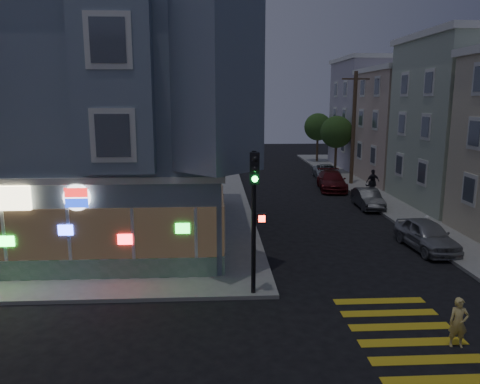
{
  "coord_description": "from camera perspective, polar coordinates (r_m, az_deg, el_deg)",
  "views": [
    {
      "loc": [
        0.75,
        -13.48,
        7.02
      ],
      "look_at": [
        1.9,
        7.45,
        2.82
      ],
      "focal_mm": 35.0,
      "sensor_mm": 36.0,
      "label": 1
    }
  ],
  "objects": [
    {
      "name": "pedestrian_b",
      "position": [
        35.63,
        15.89,
        1.22
      ],
      "size": [
        1.11,
        0.64,
        1.78
      ],
      "primitive_type": "imported",
      "rotation": [
        0.0,
        0.0,
        3.35
      ],
      "color": "#242129",
      "rests_on": "sidewalk_ne"
    },
    {
      "name": "fire_hydrant",
      "position": [
        26.59,
        21.8,
        -3.51
      ],
      "size": [
        0.48,
        0.28,
        0.83
      ],
      "color": "white",
      "rests_on": "sidewalk_ne"
    },
    {
      "name": "running_child",
      "position": [
        15.21,
        25.09,
        -14.22
      ],
      "size": [
        0.59,
        0.44,
        1.47
      ],
      "primitive_type": "imported",
      "rotation": [
        0.0,
        0.0,
        -0.18
      ],
      "color": "#EBD278",
      "rests_on": "ground"
    },
    {
      "name": "utility_pole",
      "position": [
        39.2,
        13.68,
        7.75
      ],
      "size": [
        2.2,
        0.3,
        9.0
      ],
      "color": "#4C3826",
      "rests_on": "sidewalk_ne"
    },
    {
      "name": "parked_car_a",
      "position": [
        23.8,
        21.8,
        -4.89
      ],
      "size": [
        1.92,
        4.25,
        1.42
      ],
      "primitive_type": "imported",
      "rotation": [
        0.0,
        0.0,
        0.06
      ],
      "color": "#9A9CA1",
      "rests_on": "ground"
    },
    {
      "name": "corner_building",
      "position": [
        25.41,
        -18.73,
        8.01
      ],
      "size": [
        14.6,
        14.6,
        11.4
      ],
      "color": "slate",
      "rests_on": "sidewalk_nw"
    },
    {
      "name": "parked_car_c",
      "position": [
        37.18,
        11.11,
        1.34
      ],
      "size": [
        2.57,
        5.14,
        1.43
      ],
      "primitive_type": "imported",
      "rotation": [
        0.0,
        0.0,
        -0.12
      ],
      "color": "maroon",
      "rests_on": "ground"
    },
    {
      "name": "sidewalk_nw",
      "position": [
        39.78,
        -24.07,
        0.27
      ],
      "size": [
        33.0,
        42.0,
        0.15
      ],
      "primitive_type": "cube",
      "color": "gray",
      "rests_on": "ground"
    },
    {
      "name": "row_house_c",
      "position": [
        42.87,
        23.0,
        7.26
      ],
      "size": [
        12.0,
        8.6,
        9.0
      ],
      "primitive_type": "cube",
      "color": "beige",
      "rests_on": "sidewalk_ne"
    },
    {
      "name": "parked_car_b",
      "position": [
        31.55,
        15.32,
        -0.78
      ],
      "size": [
        1.45,
        3.83,
        1.25
      ],
      "primitive_type": "imported",
      "rotation": [
        0.0,
        0.0,
        -0.03
      ],
      "color": "#393B3E",
      "rests_on": "ground"
    },
    {
      "name": "parked_car_d",
      "position": [
        42.38,
        10.49,
        2.44
      ],
      "size": [
        2.4,
        4.59,
        1.23
      ],
      "primitive_type": "imported",
      "rotation": [
        0.0,
        0.0,
        -0.08
      ],
      "color": "#A2A9AD",
      "rests_on": "ground"
    },
    {
      "name": "row_house_d",
      "position": [
        51.07,
        18.64,
        8.92
      ],
      "size": [
        12.0,
        8.6,
        10.5
      ],
      "primitive_type": "cube",
      "color": "#ACA4B4",
      "rests_on": "sidewalk_ne"
    },
    {
      "name": "street_tree_far",
      "position": [
        52.83,
        9.48,
        7.82
      ],
      "size": [
        3.0,
        3.0,
        5.3
      ],
      "color": "#4C3826",
      "rests_on": "sidewalk_ne"
    },
    {
      "name": "pedestrian_a",
      "position": [
        33.86,
        15.72,
        0.66
      ],
      "size": [
        1.02,
        0.94,
        1.71
      ],
      "primitive_type": "imported",
      "rotation": [
        0.0,
        0.0,
        2.71
      ],
      "color": "black",
      "rests_on": "sidewalk_ne"
    },
    {
      "name": "street_tree_near",
      "position": [
        45.07,
        11.68,
        7.16
      ],
      "size": [
        3.0,
        3.0,
        5.3
      ],
      "color": "#4C3826",
      "rests_on": "sidewalk_ne"
    },
    {
      "name": "traffic_signal",
      "position": [
        16.07,
        1.81,
        -0.91
      ],
      "size": [
        0.6,
        0.57,
        5.12
      ],
      "rotation": [
        0.0,
        0.0,
        -0.08
      ],
      "color": "black",
      "rests_on": "sidewalk_nw"
    },
    {
      "name": "ground",
      "position": [
        15.22,
        -5.84,
        -16.22
      ],
      "size": [
        120.0,
        120.0,
        0.0
      ],
      "primitive_type": "plane",
      "color": "black",
      "rests_on": "ground"
    }
  ]
}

